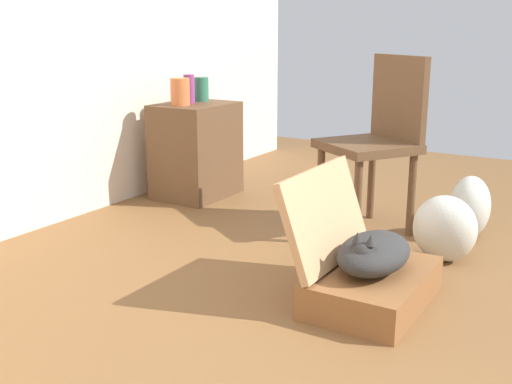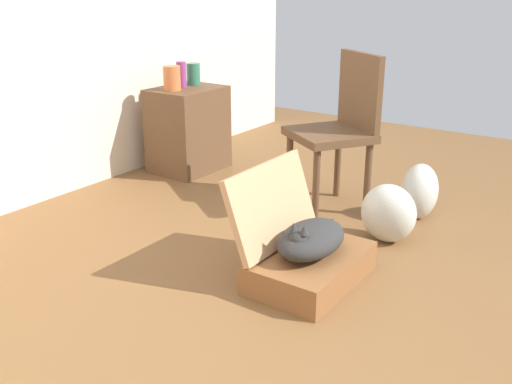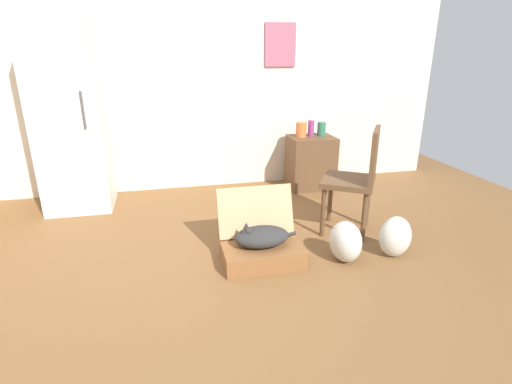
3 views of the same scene
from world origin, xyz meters
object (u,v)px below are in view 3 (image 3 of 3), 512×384
Objects in this scene: plastic_bag_clear at (395,237)px; vase_short at (321,129)px; chair at (357,176)px; cat at (261,236)px; vase_round at (311,128)px; plastic_bag_white at (346,242)px; refrigerator at (69,116)px; suitcase_base at (262,254)px; vase_tall at (301,130)px; side_table at (311,162)px.

plastic_bag_clear is 2.13× the size of vase_short.
cat is at bearing -37.03° from chair.
vase_round reaches higher than vase_short.
cat is 2.09m from vase_round.
plastic_bag_white is at bearing 177.23° from plastic_bag_clear.
vase_round is at bearing -149.78° from chair.
vase_round is at bearing 2.04° from refrigerator.
suitcase_base is 3.59× the size of vase_tall.
cat is at bearing -118.04° from vase_tall.
side_table is (-0.06, 1.84, 0.15)m from plastic_bag_clear.
plastic_bag_clear is at bearing -2.77° from plastic_bag_white.
refrigerator reaches higher than chair.
plastic_bag_clear is 0.35× the size of chair.
side_table reaches higher than plastic_bag_white.
plastic_bag_clear is 0.64m from chair.
refrigerator is at bearing -178.93° from side_table.
suitcase_base is at bearing -121.59° from side_table.
side_table is 0.42m from vase_round.
plastic_bag_white is 0.34× the size of chair.
plastic_bag_white is at bearing -101.32° from vase_round.
vase_short is (0.07, 1.88, 0.55)m from plastic_bag_clear.
suitcase_base is 3.33× the size of vase_round.
plastic_bag_white is at bearing -10.36° from cat.
plastic_bag_clear is (0.43, -0.02, 0.01)m from plastic_bag_white.
plastic_bag_white is at bearing -10.41° from suitcase_base.
refrigerator reaches higher than plastic_bag_clear.
vase_tall is at bearing 62.11° from suitcase_base.
chair is at bearing 20.27° from suitcase_base.
chair is (0.98, 0.36, 0.32)m from cat.
side_table is 0.43m from vase_tall.
side_table is at bearing 58.27° from cat.
refrigerator is (-2.74, 1.79, 0.82)m from plastic_bag_clear.
suitcase_base is 2.13m from vase_round.
vase_tall reaches higher than side_table.
vase_short is (2.82, 0.09, -0.27)m from refrigerator.
suitcase_base is 2.20m from vase_short.
plastic_bag_white is 1.77× the size of vase_round.
suitcase_base is 0.16m from cat.
plastic_bag_clear is at bearing -7.42° from cat.
refrigerator is (-1.63, 1.64, 0.77)m from cat.
chair reaches higher than cat.
vase_short is 0.87× the size of vase_round.
refrigerator is at bearing 142.58° from plastic_bag_white.
plastic_bag_white is at bearing -97.35° from vase_tall.
refrigerator is at bearing 146.90° from plastic_bag_clear.
refrigerator is 10.41× the size of vase_round.
chair is (-0.06, -1.38, -0.19)m from vase_round.
vase_round reaches higher than plastic_bag_white.
vase_tall is 1.07× the size of vase_short.
refrigerator reaches higher than vase_round.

